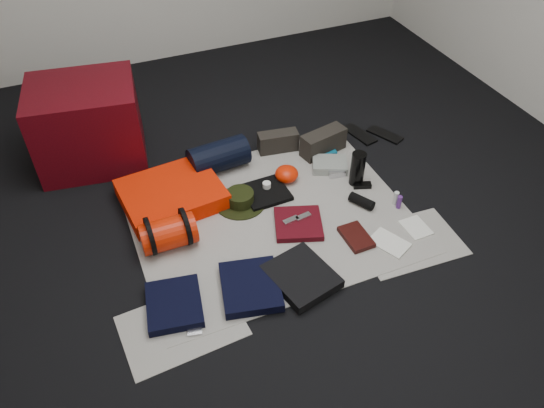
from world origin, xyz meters
name	(u,v)px	position (x,y,z in m)	size (l,w,h in m)	color
floor	(270,218)	(0.00, 0.00, -0.01)	(4.50, 4.50, 0.02)	black
newspaper_mat	(270,217)	(0.00, 0.00, 0.00)	(1.60, 1.30, 0.01)	#BBB8AD
newspaper_sheet_front_left	(182,326)	(-0.70, -0.55, 0.00)	(0.58, 0.40, 0.00)	#BBB8AD
newspaper_sheet_front_right	(409,242)	(0.65, -0.50, 0.00)	(0.58, 0.40, 0.00)	#BBB8AD
red_cabinet	(88,125)	(-0.87, 0.99, 0.28)	(0.66, 0.55, 0.55)	#4E050D
sleeping_pad	(172,194)	(-0.50, 0.36, 0.06)	(0.59, 0.48, 0.11)	#F32102
stuff_sack	(168,234)	(-0.61, 0.00, 0.10)	(0.18, 0.18, 0.31)	red
sack_strap_left	(150,236)	(-0.71, 0.00, 0.11)	(0.22, 0.22, 0.03)	black
sack_strap_right	(185,226)	(-0.51, 0.00, 0.11)	(0.22, 0.22, 0.03)	black
navy_duffel	(219,156)	(-0.13, 0.56, 0.11)	(0.20, 0.20, 0.38)	black
boonie_brim	(240,203)	(-0.13, 0.18, 0.01)	(0.31, 0.31, 0.01)	black
boonie_crown	(240,197)	(-0.13, 0.18, 0.05)	(0.17, 0.17, 0.07)	black
hiking_boot_left	(278,141)	(0.31, 0.60, 0.07)	(0.27, 0.10, 0.14)	#292520
hiking_boot_right	(323,142)	(0.58, 0.46, 0.09)	(0.32, 0.12, 0.16)	#292520
flip_flop_left	(359,134)	(0.92, 0.54, 0.01)	(0.10, 0.27, 0.02)	black
flip_flop_right	(385,135)	(1.09, 0.47, 0.01)	(0.09, 0.26, 0.01)	black
trousers_navy_a	(174,304)	(-0.70, -0.43, 0.03)	(0.27, 0.31, 0.05)	black
trousers_navy_b	(251,287)	(-0.31, -0.47, 0.03)	(0.30, 0.34, 0.05)	black
trousers_charcoal	(301,276)	(-0.04, -0.52, 0.03)	(0.30, 0.35, 0.05)	black
black_tshirt	(266,192)	(0.05, 0.20, 0.02)	(0.27, 0.25, 0.03)	black
red_shirt	(298,224)	(0.12, -0.14, 0.02)	(0.27, 0.27, 0.04)	#4A0810
orange_stuff_sack	(287,174)	(0.23, 0.28, 0.06)	(0.15, 0.15, 0.10)	red
first_aid_pouch	(330,165)	(0.54, 0.28, 0.03)	(0.22, 0.17, 0.06)	gray
water_bottle	(358,169)	(0.63, 0.08, 0.12)	(0.09, 0.09, 0.23)	black
speaker	(362,201)	(0.55, -0.12, 0.04)	(0.06, 0.06, 0.16)	black
compact_camera	(336,172)	(0.55, 0.20, 0.03)	(0.11, 0.07, 0.04)	silver
cyan_case	(328,153)	(0.60, 0.41, 0.02)	(0.10, 0.06, 0.03)	#0E6488
toiletry_purple	(399,202)	(0.75, -0.23, 0.05)	(0.03, 0.03, 0.09)	#522476
toiletry_clear	(396,198)	(0.75, -0.19, 0.05)	(0.03, 0.03, 0.09)	silver
paperback_book	(356,237)	(0.38, -0.36, 0.02)	(0.14, 0.21, 0.03)	black
map_booklet	(389,243)	(0.54, -0.47, 0.01)	(0.14, 0.21, 0.01)	silver
map_printout	(416,227)	(0.75, -0.42, 0.01)	(0.13, 0.17, 0.01)	silver
sunglasses	(362,185)	(0.64, 0.02, 0.02)	(0.11, 0.05, 0.03)	black
key_cluster	(194,329)	(-0.65, -0.60, 0.01)	(0.07, 0.07, 0.01)	silver
tape_roll	(267,185)	(0.07, 0.23, 0.05)	(0.05, 0.05, 0.04)	silver
energy_bar_a	(291,220)	(0.08, -0.12, 0.05)	(0.10, 0.04, 0.01)	silver
energy_bar_b	(303,217)	(0.16, -0.12, 0.05)	(0.10, 0.04, 0.01)	silver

